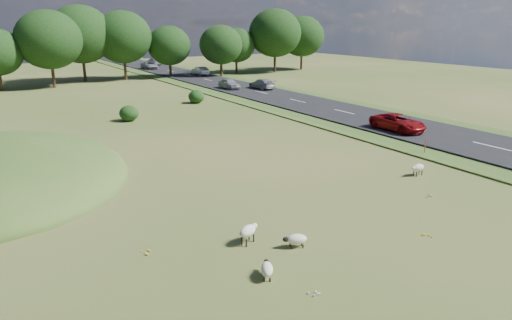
{
  "coord_description": "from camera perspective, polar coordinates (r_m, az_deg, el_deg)",
  "views": [
    {
      "loc": [
        -11.88,
        -18.58,
        9.0
      ],
      "look_at": [
        2.0,
        4.0,
        1.0
      ],
      "focal_mm": 32.0,
      "sensor_mm": 36.0,
      "label": 1
    }
  ],
  "objects": [
    {
      "name": "shrubs",
      "position": [
        47.58,
        -19.24,
        5.88
      ],
      "size": [
        27.32,
        7.71,
        1.52
      ],
      "color": "black",
      "rests_on": "ground"
    },
    {
      "name": "car_6",
      "position": [
        94.24,
        -13.18,
        11.45
      ],
      "size": [
        2.24,
        4.87,
        1.35
      ],
      "primitive_type": "imported",
      "color": "#97989E",
      "rests_on": "road"
    },
    {
      "name": "ground",
      "position": [
        41.36,
        -14.14,
        3.71
      ],
      "size": [
        160.0,
        160.0,
        0.0
      ],
      "primitive_type": "plane",
      "color": "#35581B",
      "rests_on": "ground"
    },
    {
      "name": "car_7",
      "position": [
        40.41,
        17.32,
        4.52
      ],
      "size": [
        2.28,
        4.94,
        1.37
      ],
      "primitive_type": "imported",
      "color": "maroon",
      "rests_on": "road"
    },
    {
      "name": "sheep_2",
      "position": [
        19.28,
        5.02,
        -9.84
      ],
      "size": [
        1.08,
        0.74,
        0.6
      ],
      "rotation": [
        0.0,
        0.0,
        2.76
      ],
      "color": "beige",
      "rests_on": "ground"
    },
    {
      "name": "sheep_3",
      "position": [
        29.53,
        19.6,
        -0.9
      ],
      "size": [
        1.02,
        0.46,
        0.74
      ],
      "rotation": [
        0.0,
        0.0,
        3.16
      ],
      "color": "beige",
      "rests_on": "ground"
    },
    {
      "name": "car_0",
      "position": [
        63.71,
        0.74,
        9.52
      ],
      "size": [
        1.9,
        4.67,
        1.36
      ],
      "primitive_type": "imported",
      "rotation": [
        0.0,
        0.0,
        3.14
      ],
      "color": "#9B9DA2",
      "rests_on": "road"
    },
    {
      "name": "sheep_0",
      "position": [
        17.15,
        1.36,
        -13.42
      ],
      "size": [
        0.81,
        1.04,
        0.59
      ],
      "rotation": [
        0.0,
        0.0,
        1.05
      ],
      "color": "beige",
      "rests_on": "ground"
    },
    {
      "name": "road",
      "position": [
        58.78,
        1.69,
        8.11
      ],
      "size": [
        8.0,
        150.0,
        0.25
      ],
      "primitive_type": "cube",
      "color": "black",
      "rests_on": "ground"
    },
    {
      "name": "car_3",
      "position": [
        81.29,
        -6.99,
        11.01
      ],
      "size": [
        1.53,
        4.38,
        1.44
      ],
      "primitive_type": "imported",
      "rotation": [
        0.0,
        0.0,
        3.14
      ],
      "color": "silver",
      "rests_on": "road"
    },
    {
      "name": "treeline",
      "position": [
        74.84,
        -23.96,
        13.55
      ],
      "size": [
        96.28,
        14.66,
        11.7
      ],
      "color": "black",
      "rests_on": "ground"
    },
    {
      "name": "car_2",
      "position": [
        103.14,
        -12.64,
        11.96
      ],
      "size": [
        2.1,
        5.18,
        1.5
      ],
      "primitive_type": "imported",
      "rotation": [
        0.0,
        0.0,
        3.14
      ],
      "color": "#B1B3B9",
      "rests_on": "road"
    },
    {
      "name": "marker_post",
      "position": [
        34.53,
        20.37,
        1.65
      ],
      "size": [
        0.06,
        0.06,
        1.2
      ],
      "primitive_type": "cylinder",
      "color": "#D8590C",
      "rests_on": "ground"
    },
    {
      "name": "sheep_1",
      "position": [
        19.48,
        -0.99,
        -8.83
      ],
      "size": [
        1.18,
        0.85,
        0.82
      ],
      "rotation": [
        0.0,
        0.0,
        0.43
      ],
      "color": "beige",
      "rests_on": "ground"
    },
    {
      "name": "car_4",
      "position": [
        63.88,
        -3.36,
        9.54
      ],
      "size": [
        1.67,
        4.16,
        1.42
      ],
      "primitive_type": "imported",
      "color": "#A1A4A8",
      "rests_on": "road"
    }
  ]
}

